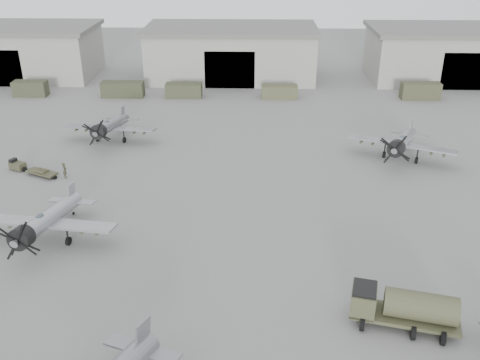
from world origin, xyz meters
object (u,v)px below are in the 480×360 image
object	(u,v)px
aircraft_far_0	(109,126)
tug_trailer	(27,168)
ground_crew	(65,170)
aircraft_far_1	(402,143)
aircraft_mid_1	(44,222)
fuel_tanker	(404,306)

from	to	relation	value
aircraft_far_0	tug_trailer	xyz separation A→B (m)	(-6.97, -8.94, -1.60)
ground_crew	tug_trailer	bearing A→B (deg)	63.62
aircraft_far_1	tug_trailer	distance (m)	41.60
aircraft_far_0	tug_trailer	world-z (taller)	aircraft_far_0
aircraft_mid_1	ground_crew	bearing A→B (deg)	108.71
aircraft_far_0	ground_crew	distance (m)	10.58
aircraft_mid_1	aircraft_far_0	distance (m)	23.12
aircraft_far_0	tug_trailer	distance (m)	11.45
aircraft_far_1	fuel_tanker	size ratio (longest dim) A/B	1.57
aircraft_far_1	ground_crew	world-z (taller)	aircraft_far_1
aircraft_far_1	tug_trailer	size ratio (longest dim) A/B	1.94
fuel_tanker	aircraft_far_0	bearing A→B (deg)	144.18
fuel_tanker	aircraft_mid_1	bearing A→B (deg)	174.75
fuel_tanker	ground_crew	size ratio (longest dim) A/B	4.27
fuel_tanker	ground_crew	bearing A→B (deg)	157.18
aircraft_mid_1	aircraft_far_1	world-z (taller)	aircraft_far_1
aircraft_far_1	fuel_tanker	bearing A→B (deg)	-78.72
aircraft_mid_1	fuel_tanker	xyz separation A→B (m)	(27.42, -9.40, -0.57)
aircraft_mid_1	ground_crew	xyz separation A→B (m)	(-2.66, 12.85, -1.27)
aircraft_mid_1	tug_trailer	bearing A→B (deg)	124.38
aircraft_far_1	ground_crew	distance (m)	37.12
fuel_tanker	tug_trailer	size ratio (longest dim) A/B	1.24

